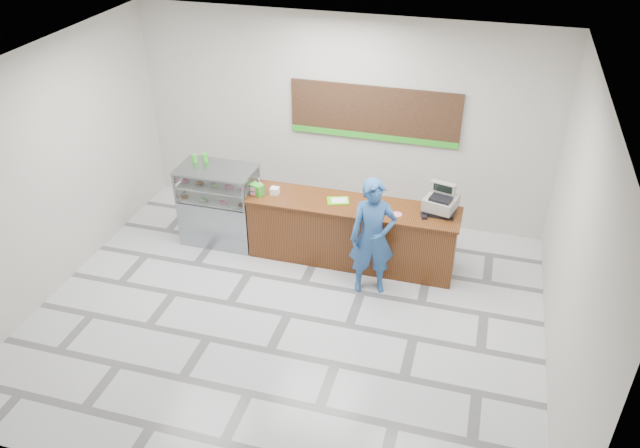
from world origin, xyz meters
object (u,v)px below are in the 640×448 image
(serving_tray, at_px, (338,201))
(customer, at_px, (373,237))
(cash_register, at_px, (441,202))
(display_case, at_px, (219,204))
(sales_counter, at_px, (352,233))

(serving_tray, distance_m, customer, 0.95)
(cash_register, bearing_deg, serving_tray, -160.92)
(display_case, distance_m, customer, 2.75)
(display_case, relative_size, customer, 0.73)
(sales_counter, distance_m, serving_tray, 0.57)
(serving_tray, xyz_separation_m, customer, (0.68, -0.65, -0.13))
(display_case, relative_size, serving_tray, 3.41)
(sales_counter, relative_size, display_case, 2.45)
(sales_counter, distance_m, display_case, 2.23)
(customer, bearing_deg, cash_register, 26.73)
(sales_counter, xyz_separation_m, cash_register, (1.29, 0.16, 0.67))
(sales_counter, height_order, serving_tray, serving_tray)
(serving_tray, bearing_deg, sales_counter, -24.91)
(display_case, xyz_separation_m, cash_register, (3.51, 0.16, 0.51))
(cash_register, bearing_deg, customer, -123.16)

